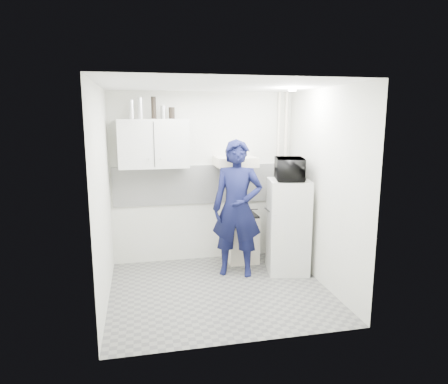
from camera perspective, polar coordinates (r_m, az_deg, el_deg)
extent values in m
plane|color=slate|center=(5.37, -0.64, -13.88)|extent=(2.80, 2.80, 0.00)
plane|color=white|center=(4.89, -0.70, 15.01)|extent=(2.80, 2.80, 0.00)
plane|color=silver|center=(6.18, -2.96, 2.04)|extent=(2.80, 0.00, 2.80)
plane|color=silver|center=(4.89, -16.96, -0.78)|extent=(0.00, 2.60, 2.60)
plane|color=silver|center=(5.41, 14.02, 0.47)|extent=(0.00, 2.60, 2.60)
imported|color=black|center=(5.61, 1.89, -2.37)|extent=(0.82, 0.67, 1.93)
cube|color=beige|center=(6.27, 2.57, -6.63)|extent=(0.46, 0.46, 0.73)
cube|color=silver|center=(5.84, 9.13, -4.86)|extent=(0.65, 0.65, 1.35)
cube|color=black|center=(6.16, 2.60, -3.28)|extent=(0.44, 0.44, 0.03)
cylinder|color=silver|center=(6.09, 2.85, -2.84)|extent=(0.17, 0.17, 0.10)
imported|color=black|center=(5.67, 9.38, 3.26)|extent=(0.63, 0.50, 0.31)
cylinder|color=silver|center=(5.86, -13.09, 11.42)|extent=(0.07, 0.07, 0.26)
cylinder|color=silver|center=(5.86, -11.88, 11.62)|extent=(0.07, 0.07, 0.29)
cylinder|color=black|center=(5.86, -10.02, 11.76)|extent=(0.07, 0.07, 0.31)
cylinder|color=silver|center=(5.87, -8.69, 11.20)|extent=(0.07, 0.07, 0.19)
cylinder|color=black|center=(5.87, -7.48, 11.12)|extent=(0.09, 0.09, 0.16)
cube|color=silver|center=(5.87, -10.03, 6.83)|extent=(1.00, 0.35, 0.70)
cube|color=beige|center=(5.99, 1.67, 4.37)|extent=(0.60, 0.50, 0.14)
cube|color=white|center=(6.18, -2.93, 1.10)|extent=(2.74, 0.03, 0.60)
cylinder|color=beige|center=(6.43, 8.67, 2.28)|extent=(0.05, 0.05, 2.60)
cylinder|color=beige|center=(6.39, 7.67, 2.25)|extent=(0.04, 0.04, 2.60)
cylinder|color=white|center=(5.36, 9.73, 14.17)|extent=(0.10, 0.10, 0.02)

